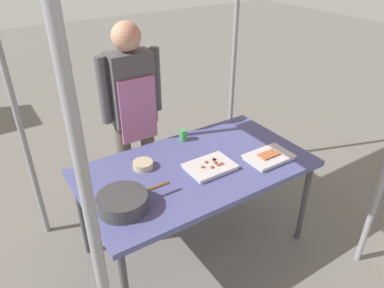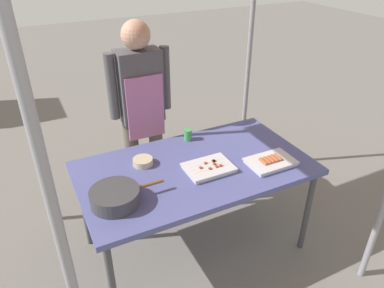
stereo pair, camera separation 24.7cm
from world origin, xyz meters
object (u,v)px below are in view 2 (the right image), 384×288
(vendor_woman, at_px, (141,103))
(stall_table, at_px, (195,172))
(condiment_bowl, at_px, (143,162))
(tray_grilled_sausages, at_px, (271,162))
(cooking_wok, at_px, (115,196))
(tray_meat_skewers, at_px, (209,168))
(drink_cup_near_edge, at_px, (188,135))

(vendor_woman, bearing_deg, stall_table, 99.51)
(stall_table, height_order, condiment_bowl, condiment_bowl)
(vendor_woman, bearing_deg, tray_grilled_sausages, 122.70)
(tray_grilled_sausages, height_order, cooking_wok, cooking_wok)
(cooking_wok, xyz_separation_m, condiment_bowl, (0.29, 0.33, -0.03))
(stall_table, xyz_separation_m, condiment_bowl, (-0.32, 0.18, 0.08))
(stall_table, relative_size, condiment_bowl, 11.49)
(stall_table, height_order, tray_meat_skewers, tray_meat_skewers)
(tray_meat_skewers, relative_size, vendor_woman, 0.20)
(stall_table, relative_size, tray_meat_skewers, 4.95)
(stall_table, bearing_deg, tray_meat_skewers, -54.45)
(stall_table, xyz_separation_m, cooking_wok, (-0.61, -0.15, 0.10))
(tray_meat_skewers, xyz_separation_m, vendor_woman, (-0.18, 0.82, 0.19))
(condiment_bowl, xyz_separation_m, vendor_woman, (0.20, 0.55, 0.18))
(tray_meat_skewers, bearing_deg, vendor_woman, 102.64)
(stall_table, xyz_separation_m, tray_meat_skewers, (0.06, -0.08, 0.07))
(drink_cup_near_edge, bearing_deg, vendor_woman, 122.36)
(cooking_wok, height_order, condiment_bowl, cooking_wok)
(tray_grilled_sausages, relative_size, vendor_woman, 0.20)
(tray_grilled_sausages, height_order, condiment_bowl, tray_grilled_sausages)
(stall_table, relative_size, cooking_wok, 3.50)
(drink_cup_near_edge, xyz_separation_m, vendor_woman, (-0.24, 0.38, 0.16))
(vendor_woman, bearing_deg, tray_meat_skewers, 102.64)
(drink_cup_near_edge, distance_m, vendor_woman, 0.47)
(tray_meat_skewers, height_order, drink_cup_near_edge, drink_cup_near_edge)
(tray_meat_skewers, bearing_deg, cooking_wok, -174.67)
(tray_grilled_sausages, distance_m, tray_meat_skewers, 0.44)
(stall_table, distance_m, vendor_woman, 0.79)
(tray_grilled_sausages, bearing_deg, tray_meat_skewers, 163.20)
(condiment_bowl, bearing_deg, tray_meat_skewers, -34.87)
(drink_cup_near_edge, height_order, vendor_woman, vendor_woman)
(condiment_bowl, relative_size, vendor_woman, 0.09)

